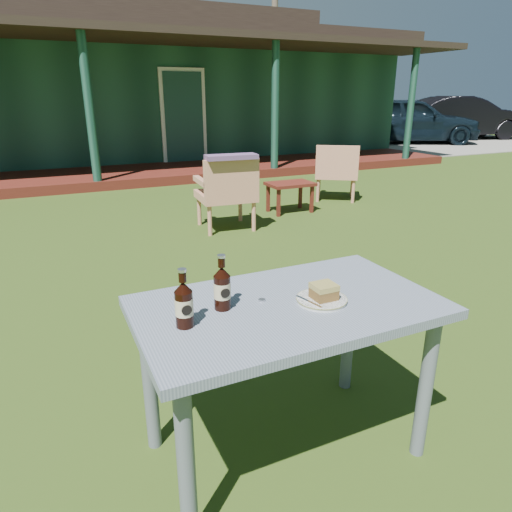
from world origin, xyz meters
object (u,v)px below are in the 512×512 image
cola_bottle_far (184,304)px  side_table (290,187)px  plate (322,300)px  armchair_left (227,190)px  cafe_table (287,325)px  cola_bottle_near (222,288)px  car_far (461,118)px  armchair_right (337,169)px  car_near (409,120)px  cake_slice (324,291)px

cola_bottle_far → side_table: (2.57, 3.81, -0.47)m
plate → armchair_left: armchair_left is taller
cafe_table → plate: size_ratio=5.88×
cafe_table → cola_bottle_near: (-0.25, 0.06, 0.19)m
armchair_left → cola_bottle_near: bearing=-112.0°
car_far → plate: car_far is taller
armchair_left → armchair_right: armchair_left is taller
armchair_right → side_table: armchair_right is taller
armchair_left → armchair_right: bearing=21.2°
car_near → armchair_right: bearing=158.1°
car_near → cola_bottle_near: bearing=161.6°
car_near → car_far: bearing=-55.3°
cake_slice → armchair_left: (0.95, 3.41, -0.29)m
plate → car_far: bearing=40.0°
plate → side_table: bearing=62.3°
cake_slice → car_far: bearing=40.1°
armchair_right → side_table: 1.04m
car_far → armchair_right: 11.50m
plate → armchair_right: armchair_right is taller
car_near → car_far: size_ratio=0.97×
car_near → side_table: 10.09m
armchair_left → side_table: armchair_left is taller
car_far → side_table: bearing=139.4°
cafe_table → armchair_right: bearing=53.1°
cola_bottle_near → armchair_left: bearing=68.0°
cafe_table → cake_slice: 0.20m
plate → cola_bottle_near: 0.40m
cola_bottle_near → cola_bottle_far: 0.19m
cafe_table → armchair_left: size_ratio=1.43×
armchair_right → side_table: bearing=-160.0°
armchair_left → cola_bottle_far: bearing=-114.0°
car_far → car_near: bearing=114.6°
cola_bottle_near → armchair_right: bearing=50.5°
car_far → cola_bottle_near: size_ratio=19.91×
car_far → side_table: (-10.56, -6.71, -0.38)m
cola_bottle_near → side_table: size_ratio=0.37×
cake_slice → armchair_right: bearing=54.7°
cake_slice → cola_bottle_near: 0.40m
cola_bottle_near → cola_bottle_far: (-0.17, -0.08, -0.00)m
cafe_table → cola_bottle_near: bearing=166.3°
armchair_left → cake_slice: bearing=-105.5°
plate → side_table: plate is taller
armchair_left → cafe_table: bearing=-107.8°
car_far → cafe_table: (-12.70, -10.51, -0.10)m
cola_bottle_near → car_far: bearing=38.9°
cafe_table → armchair_right: armchair_right is taller
cafe_table → armchair_right: 5.20m
cola_bottle_far → armchair_left: cola_bottle_far is taller
cake_slice → cola_bottle_far: bearing=176.3°
cake_slice → armchair_right: size_ratio=0.11×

